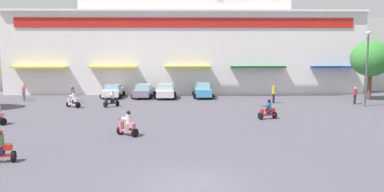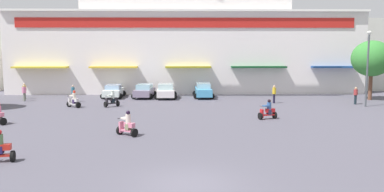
% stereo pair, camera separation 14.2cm
% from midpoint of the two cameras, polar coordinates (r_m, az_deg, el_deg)
% --- Properties ---
extents(ground_plane, '(128.00, 128.00, 0.00)m').
position_cam_midpoint_polar(ground_plane, '(28.04, -0.64, -3.81)').
color(ground_plane, '#514F5B').
extents(colonial_building, '(41.70, 16.54, 20.32)m').
position_cam_midpoint_polar(colonial_building, '(50.71, -0.86, 10.74)').
color(colonial_building, white).
rests_on(colonial_building, ground).
extents(flank_building_right, '(9.02, 8.26, 9.03)m').
position_cam_midpoint_polar(flank_building_right, '(58.24, 26.04, 5.51)').
color(flank_building_right, beige).
rests_on(flank_building_right, ground).
extents(plaza_tree_3, '(4.12, 3.70, 6.10)m').
position_cam_midpoint_polar(plaza_tree_3, '(43.90, 24.98, 5.00)').
color(plaza_tree_3, brown).
rests_on(plaza_tree_3, ground).
extents(parked_car_0, '(2.41, 4.31, 1.40)m').
position_cam_midpoint_polar(parked_car_0, '(42.83, -11.37, 0.73)').
color(parked_car_0, silver).
rests_on(parked_car_0, ground).
extents(parked_car_1, '(2.55, 4.34, 1.47)m').
position_cam_midpoint_polar(parked_car_1, '(42.12, -6.91, 0.75)').
color(parked_car_1, gray).
rests_on(parked_car_1, ground).
extents(parked_car_2, '(2.50, 4.16, 1.54)m').
position_cam_midpoint_polar(parked_car_2, '(41.49, -3.77, 0.73)').
color(parked_car_2, silver).
rests_on(parked_car_2, ground).
extents(parked_car_3, '(2.29, 4.46, 1.56)m').
position_cam_midpoint_polar(parked_car_3, '(41.98, 1.76, 0.83)').
color(parked_car_3, '#4598C8').
rests_on(parked_car_3, ground).
extents(scooter_rider_0, '(1.40, 1.22, 1.54)m').
position_cam_midpoint_polar(scooter_rider_0, '(35.98, -11.57, -0.57)').
color(scooter_rider_0, black).
rests_on(scooter_rider_0, ground).
extents(scooter_rider_2, '(1.40, 1.18, 1.55)m').
position_cam_midpoint_polar(scooter_rider_2, '(36.38, -16.86, -0.63)').
color(scooter_rider_2, black).
rests_on(scooter_rider_2, ground).
extents(scooter_rider_7, '(1.48, 0.95, 1.49)m').
position_cam_midpoint_polar(scooter_rider_7, '(29.61, 11.22, -2.19)').
color(scooter_rider_7, black).
rests_on(scooter_rider_7, ground).
extents(scooter_rider_9, '(1.40, 1.25, 1.55)m').
position_cam_midpoint_polar(scooter_rider_9, '(23.77, -9.32, -4.29)').
color(scooter_rider_9, black).
rests_on(scooter_rider_9, ground).
extents(pedestrian_0, '(0.48, 0.48, 1.64)m').
position_cam_midpoint_polar(pedestrian_0, '(39.97, 22.99, 0.20)').
color(pedestrian_0, '#1A272E').
rests_on(pedestrian_0, ground).
extents(pedestrian_1, '(0.46, 0.46, 1.62)m').
position_cam_midpoint_polar(pedestrian_1, '(42.54, -23.34, 0.52)').
color(pedestrian_1, slate).
rests_on(pedestrian_1, ground).
extents(pedestrian_2, '(0.42, 0.42, 1.72)m').
position_cam_midpoint_polar(pedestrian_2, '(39.94, -16.97, 0.53)').
color(pedestrian_2, '#231C4F').
rests_on(pedestrian_2, ground).
extents(pedestrian_3, '(0.52, 0.52, 1.66)m').
position_cam_midpoint_polar(pedestrian_3, '(44.30, -23.30, 0.79)').
color(pedestrian_3, '#514C47').
rests_on(pedestrian_3, ground).
extents(pedestrian_4, '(0.45, 0.45, 1.73)m').
position_cam_midpoint_polar(pedestrian_4, '(38.43, 12.07, 0.44)').
color(pedestrian_4, black).
rests_on(pedestrian_4, ground).
extents(streetlamp_near, '(0.40, 0.40, 6.83)m').
position_cam_midpoint_polar(streetlamp_near, '(38.57, 24.49, 4.45)').
color(streetlamp_near, '#474C51').
rests_on(streetlamp_near, ground).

